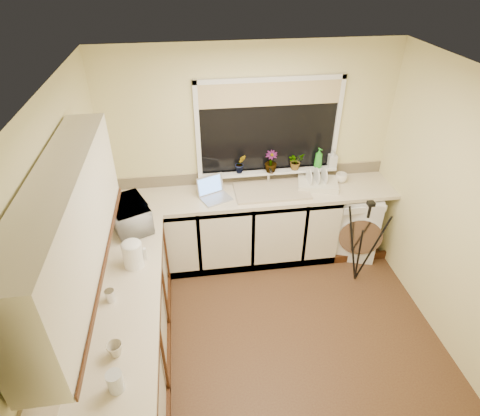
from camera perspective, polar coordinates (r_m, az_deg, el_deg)
name	(u,v)px	position (r m, az deg, el deg)	size (l,w,h in m)	color
floor	(273,333)	(4.16, 4.69, -17.35)	(3.20, 3.20, 0.00)	#523921
ceiling	(290,86)	(2.74, 7.12, 17.00)	(3.20, 3.20, 0.00)	white
wall_back	(250,155)	(4.55, 1.42, 7.62)	(3.20, 3.20, 0.00)	beige
wall_front	(345,411)	(2.35, 14.74, -26.32)	(3.20, 3.20, 0.00)	beige
wall_left	(78,252)	(3.35, -22.20, -5.92)	(3.00, 3.00, 0.00)	beige
wall_right	(459,219)	(3.96, 28.85, -1.37)	(3.00, 3.00, 0.00)	beige
base_cabinet_back	(226,229)	(4.68, -2.05, -3.05)	(2.55, 0.60, 0.86)	silver
base_cabinet_left	(130,346)	(3.63, -15.51, -18.45)	(0.54, 2.40, 0.86)	silver
worktop_back	(254,194)	(4.46, 1.98, 1.95)	(3.20, 0.60, 0.04)	beige
worktop_left	(121,308)	(3.29, -16.71, -13.59)	(0.60, 2.40, 0.04)	beige
upper_cabinet	(69,225)	(2.63, -23.24, -2.21)	(0.28, 1.90, 0.70)	silver
splashback_left	(75,289)	(3.19, -22.60, -10.69)	(0.02, 2.40, 0.45)	beige
splashback_back	(250,175)	(4.66, 1.40, 4.73)	(3.20, 0.02, 0.14)	beige
window_glass	(269,127)	(4.44, 4.11, 11.44)	(1.50, 0.02, 1.00)	black
window_blind	(270,94)	(4.29, 4.39, 15.96)	(1.50, 0.02, 0.25)	tan
windowsill	(268,171)	(4.61, 3.99, 5.25)	(1.60, 0.14, 0.03)	white
sink	(271,191)	(4.48, 4.52, 2.49)	(0.82, 0.46, 0.03)	tan
faucet	(269,175)	(4.58, 4.11, 4.79)	(0.03, 0.03, 0.24)	silver
washing_machine	(351,221)	(5.02, 15.59, -1.75)	(0.59, 0.57, 0.84)	silver
laptop	(213,192)	(4.35, -3.82, 2.26)	(0.39, 0.37, 0.23)	#A5A5AD
kettle	(133,255)	(3.53, -15.07, -6.52)	(0.17, 0.17, 0.23)	white
dish_rack	(318,184)	(4.64, 11.05, 3.44)	(0.44, 0.33, 0.07)	beige
tripod	(362,243)	(4.52, 17.13, -4.78)	(0.51, 0.51, 1.05)	black
glass_jug	(115,382)	(2.78, -17.43, -22.63)	(0.10, 0.10, 0.15)	silver
steel_jar	(110,296)	(3.31, -18.10, -11.83)	(0.07, 0.07, 0.10)	silver
microwave	(130,215)	(3.99, -15.52, -1.02)	(0.48, 0.33, 0.27)	silver
plant_b	(240,164)	(4.50, 0.06, 6.37)	(0.12, 0.10, 0.22)	#999999
plant_c	(271,162)	(4.52, 4.44, 6.63)	(0.14, 0.14, 0.25)	#999999
plant_d	(296,161)	(4.62, 7.97, 6.68)	(0.18, 0.16, 0.20)	#999999
soap_bottle_green	(319,158)	(4.69, 11.19, 7.05)	(0.09, 0.09, 0.24)	green
soap_bottle_clear	(333,158)	(4.76, 13.14, 6.98)	(0.09, 0.10, 0.21)	#999999
cup_back	(341,178)	(4.78, 14.28, 4.21)	(0.14, 0.14, 0.11)	white
cup_left	(115,349)	(2.96, -17.45, -18.75)	(0.11, 0.11, 0.10)	beige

